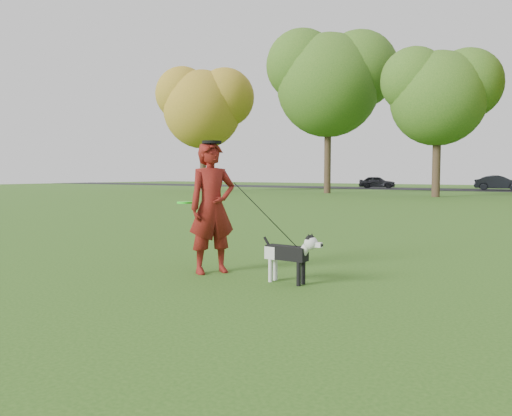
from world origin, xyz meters
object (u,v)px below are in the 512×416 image
Objects in this scene: car_left at (377,182)px; dog at (291,252)px; car_mid at (499,183)px; man at (212,208)px.

dog is at bearing -174.11° from car_left.
dog is 42.37m from car_left.
dog is 0.24× the size of car_mid.
car_mid is (10.53, 0.00, 0.05)m from car_left.
man is 40.05m from car_mid.
man is 2.11× the size of dog.
man is at bearing -178.78° from dog.
car_mid is (-3.56, 39.96, 0.22)m from dog.
car_left reaches higher than dog.
man reaches higher than car_mid.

